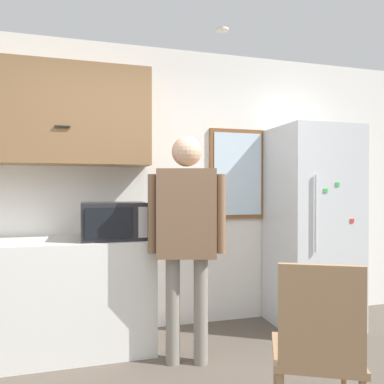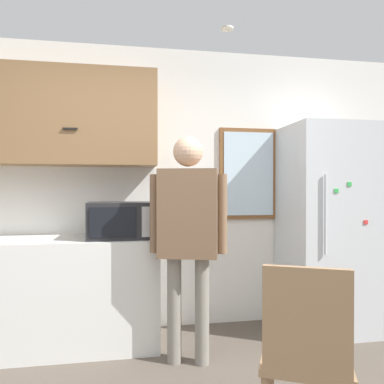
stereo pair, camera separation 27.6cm
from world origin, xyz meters
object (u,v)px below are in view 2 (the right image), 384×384
microwave (119,220)px  chair (306,348)px  person (188,224)px  refrigerator (325,228)px

microwave → chair: bearing=-55.6°
microwave → chair: (0.97, -1.42, -0.56)m
microwave → person: 0.65m
chair → microwave: bearing=-29.4°
chair → person: bearing=-40.5°
refrigerator → chair: bearing=-122.7°
refrigerator → person: bearing=-162.3°
microwave → person: (0.52, -0.39, -0.01)m
person → refrigerator: 1.47m
microwave → refrigerator: refrigerator is taller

